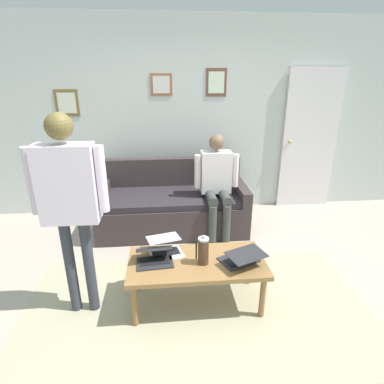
{
  "coord_description": "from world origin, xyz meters",
  "views": [
    {
      "loc": [
        0.3,
        2.32,
        1.99
      ],
      "look_at": [
        0.02,
        -0.73,
        0.8
      ],
      "focal_mm": 29.32,
      "sensor_mm": 36.0,
      "label": 1
    }
  ],
  "objects_px": {
    "coffee_table": "(197,266)",
    "french_press": "(203,251)",
    "laptop_center": "(241,258)",
    "person_standing": "(69,194)",
    "laptop_right": "(155,258)",
    "interior_door": "(309,140)",
    "laptop_left": "(165,248)",
    "person_seated": "(217,180)",
    "couch": "(172,206)"
  },
  "relations": [
    {
      "from": "coffee_table",
      "to": "french_press",
      "type": "relative_size",
      "value": 4.37
    },
    {
      "from": "laptop_center",
      "to": "person_standing",
      "type": "bearing_deg",
      "value": -2.86
    },
    {
      "from": "french_press",
      "to": "laptop_right",
      "type": "bearing_deg",
      "value": -8.07
    },
    {
      "from": "interior_door",
      "to": "laptop_center",
      "type": "distance_m",
      "value": 2.71
    },
    {
      "from": "laptop_left",
      "to": "person_seated",
      "type": "height_order",
      "value": "person_seated"
    },
    {
      "from": "person_standing",
      "to": "laptop_right",
      "type": "bearing_deg",
      "value": -179.13
    },
    {
      "from": "laptop_right",
      "to": "french_press",
      "type": "distance_m",
      "value": 0.43
    },
    {
      "from": "couch",
      "to": "laptop_right",
      "type": "bearing_deg",
      "value": 82.3
    },
    {
      "from": "couch",
      "to": "coffee_table",
      "type": "relative_size",
      "value": 1.59
    },
    {
      "from": "coffee_table",
      "to": "laptop_right",
      "type": "height_order",
      "value": "laptop_right"
    },
    {
      "from": "interior_door",
      "to": "person_standing",
      "type": "relative_size",
      "value": 1.19
    },
    {
      "from": "laptop_right",
      "to": "french_press",
      "type": "relative_size",
      "value": 1.21
    },
    {
      "from": "laptop_right",
      "to": "interior_door",
      "type": "bearing_deg",
      "value": -137.36
    },
    {
      "from": "laptop_right",
      "to": "french_press",
      "type": "height_order",
      "value": "french_press"
    },
    {
      "from": "laptop_center",
      "to": "person_seated",
      "type": "relative_size",
      "value": 0.33
    },
    {
      "from": "couch",
      "to": "french_press",
      "type": "relative_size",
      "value": 6.96
    },
    {
      "from": "couch",
      "to": "person_seated",
      "type": "height_order",
      "value": "person_seated"
    },
    {
      "from": "couch",
      "to": "person_standing",
      "type": "relative_size",
      "value": 1.1
    },
    {
      "from": "couch",
      "to": "person_seated",
      "type": "relative_size",
      "value": 1.48
    },
    {
      "from": "laptop_left",
      "to": "person_standing",
      "type": "bearing_deg",
      "value": 11.59
    },
    {
      "from": "interior_door",
      "to": "french_press",
      "type": "bearing_deg",
      "value": 49.2
    },
    {
      "from": "interior_door",
      "to": "coffee_table",
      "type": "height_order",
      "value": "interior_door"
    },
    {
      "from": "person_standing",
      "to": "couch",
      "type": "bearing_deg",
      "value": -118.84
    },
    {
      "from": "laptop_left",
      "to": "person_standing",
      "type": "height_order",
      "value": "person_standing"
    },
    {
      "from": "person_standing",
      "to": "laptop_center",
      "type": "bearing_deg",
      "value": 177.14
    },
    {
      "from": "laptop_right",
      "to": "person_seated",
      "type": "bearing_deg",
      "value": -120.49
    },
    {
      "from": "laptop_center",
      "to": "person_seated",
      "type": "height_order",
      "value": "person_seated"
    },
    {
      "from": "person_seated",
      "to": "couch",
      "type": "bearing_deg",
      "value": -22.38
    },
    {
      "from": "person_standing",
      "to": "person_seated",
      "type": "bearing_deg",
      "value": -137.04
    },
    {
      "from": "french_press",
      "to": "person_standing",
      "type": "xyz_separation_m",
      "value": [
        1.05,
        -0.05,
        0.54
      ]
    },
    {
      "from": "french_press",
      "to": "person_standing",
      "type": "relative_size",
      "value": 0.16
    },
    {
      "from": "couch",
      "to": "laptop_center",
      "type": "distance_m",
      "value": 1.68
    },
    {
      "from": "laptop_left",
      "to": "laptop_right",
      "type": "height_order",
      "value": "laptop_right"
    },
    {
      "from": "laptop_center",
      "to": "person_seated",
      "type": "distance_m",
      "value": 1.38
    },
    {
      "from": "laptop_left",
      "to": "person_standing",
      "type": "distance_m",
      "value": 0.96
    },
    {
      "from": "coffee_table",
      "to": "laptop_left",
      "type": "height_order",
      "value": "laptop_left"
    },
    {
      "from": "interior_door",
      "to": "person_seated",
      "type": "height_order",
      "value": "interior_door"
    },
    {
      "from": "couch",
      "to": "french_press",
      "type": "height_order",
      "value": "couch"
    },
    {
      "from": "coffee_table",
      "to": "person_seated",
      "type": "height_order",
      "value": "person_seated"
    },
    {
      "from": "laptop_center",
      "to": "laptop_right",
      "type": "xyz_separation_m",
      "value": [
        0.74,
        -0.08,
        -0.01
      ]
    },
    {
      "from": "laptop_left",
      "to": "french_press",
      "type": "distance_m",
      "value": 0.39
    },
    {
      "from": "laptop_center",
      "to": "french_press",
      "type": "height_order",
      "value": "french_press"
    },
    {
      "from": "couch",
      "to": "coffee_table",
      "type": "bearing_deg",
      "value": 96.03
    },
    {
      "from": "laptop_left",
      "to": "laptop_center",
      "type": "relative_size",
      "value": 0.89
    },
    {
      "from": "interior_door",
      "to": "person_standing",
      "type": "height_order",
      "value": "interior_door"
    },
    {
      "from": "laptop_right",
      "to": "laptop_left",
      "type": "bearing_deg",
      "value": -124.28
    },
    {
      "from": "laptop_center",
      "to": "interior_door",
      "type": "bearing_deg",
      "value": -125.17
    },
    {
      "from": "person_seated",
      "to": "interior_door",
      "type": "bearing_deg",
      "value": -151.81
    },
    {
      "from": "interior_door",
      "to": "person_standing",
      "type": "bearing_deg",
      "value": 35.91
    },
    {
      "from": "french_press",
      "to": "person_seated",
      "type": "relative_size",
      "value": 0.21
    }
  ]
}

